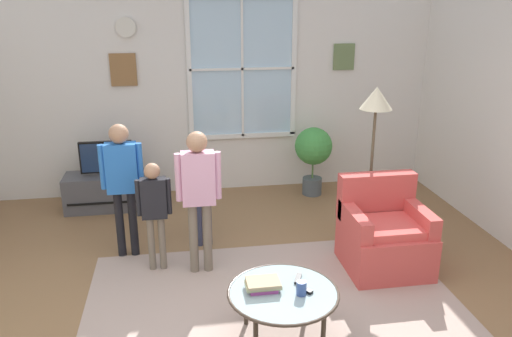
{
  "coord_description": "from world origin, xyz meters",
  "views": [
    {
      "loc": [
        -0.46,
        -3.36,
        2.49
      ],
      "look_at": [
        0.2,
        0.78,
        1.08
      ],
      "focal_mm": 35.64,
      "sensor_mm": 36.0,
      "label": 1
    }
  ],
  "objects_px": {
    "book_stack": "(263,285)",
    "person_black_shirt": "(154,204)",
    "person_blue_shirt": "(122,176)",
    "potted_plant_by_window": "(313,151)",
    "television": "(106,157)",
    "remote_near_cup": "(298,279)",
    "person_pink_shirt": "(199,186)",
    "coffee_table": "(283,294)",
    "remote_near_books": "(305,289)",
    "tv_stand": "(110,191)",
    "person_green_shirt": "(203,187)",
    "floor_lamp": "(375,114)",
    "armchair": "(384,235)",
    "cup": "(301,288)"
  },
  "relations": [
    {
      "from": "television",
      "to": "person_green_shirt",
      "type": "relative_size",
      "value": 0.59
    },
    {
      "from": "cup",
      "to": "remote_near_cup",
      "type": "height_order",
      "value": "cup"
    },
    {
      "from": "tv_stand",
      "to": "person_black_shirt",
      "type": "relative_size",
      "value": 0.98
    },
    {
      "from": "person_green_shirt",
      "to": "tv_stand",
      "type": "bearing_deg",
      "value": 132.56
    },
    {
      "from": "person_green_shirt",
      "to": "person_black_shirt",
      "type": "xyz_separation_m",
      "value": [
        -0.47,
        -0.43,
        0.01
      ]
    },
    {
      "from": "person_green_shirt",
      "to": "person_blue_shirt",
      "type": "bearing_deg",
      "value": -172.99
    },
    {
      "from": "remote_near_books",
      "to": "person_blue_shirt",
      "type": "distance_m",
      "value": 2.18
    },
    {
      "from": "book_stack",
      "to": "person_blue_shirt",
      "type": "bearing_deg",
      "value": 126.05
    },
    {
      "from": "person_green_shirt",
      "to": "person_pink_shirt",
      "type": "relative_size",
      "value": 0.76
    },
    {
      "from": "television",
      "to": "person_black_shirt",
      "type": "relative_size",
      "value": 0.58
    },
    {
      "from": "book_stack",
      "to": "remote_near_cup",
      "type": "bearing_deg",
      "value": 17.76
    },
    {
      "from": "remote_near_cup",
      "to": "person_blue_shirt",
      "type": "height_order",
      "value": "person_blue_shirt"
    },
    {
      "from": "person_blue_shirt",
      "to": "person_black_shirt",
      "type": "height_order",
      "value": "person_blue_shirt"
    },
    {
      "from": "remote_near_books",
      "to": "person_black_shirt",
      "type": "bearing_deg",
      "value": 131.61
    },
    {
      "from": "book_stack",
      "to": "floor_lamp",
      "type": "bearing_deg",
      "value": 46.15
    },
    {
      "from": "television",
      "to": "remote_near_cup",
      "type": "bearing_deg",
      "value": -57.69
    },
    {
      "from": "tv_stand",
      "to": "television",
      "type": "xyz_separation_m",
      "value": [
        0.0,
        -0.0,
        0.44
      ]
    },
    {
      "from": "cup",
      "to": "person_pink_shirt",
      "type": "relative_size",
      "value": 0.08
    },
    {
      "from": "armchair",
      "to": "person_pink_shirt",
      "type": "height_order",
      "value": "person_pink_shirt"
    },
    {
      "from": "person_green_shirt",
      "to": "remote_near_cup",
      "type": "bearing_deg",
      "value": -67.69
    },
    {
      "from": "person_blue_shirt",
      "to": "potted_plant_by_window",
      "type": "height_order",
      "value": "person_blue_shirt"
    },
    {
      "from": "television",
      "to": "floor_lamp",
      "type": "distance_m",
      "value": 3.22
    },
    {
      "from": "person_pink_shirt",
      "to": "potted_plant_by_window",
      "type": "bearing_deg",
      "value": 48.68
    },
    {
      "from": "book_stack",
      "to": "person_black_shirt",
      "type": "xyz_separation_m",
      "value": [
        -0.82,
        1.21,
        0.2
      ]
    },
    {
      "from": "person_green_shirt",
      "to": "person_black_shirt",
      "type": "relative_size",
      "value": 0.98
    },
    {
      "from": "book_stack",
      "to": "person_black_shirt",
      "type": "height_order",
      "value": "person_black_shirt"
    },
    {
      "from": "remote_near_cup",
      "to": "person_green_shirt",
      "type": "xyz_separation_m",
      "value": [
        -0.63,
        1.54,
        0.22
      ]
    },
    {
      "from": "tv_stand",
      "to": "person_pink_shirt",
      "type": "xyz_separation_m",
      "value": [
        1.03,
        -1.72,
        0.64
      ]
    },
    {
      "from": "television",
      "to": "remote_near_books",
      "type": "relative_size",
      "value": 4.44
    },
    {
      "from": "coffee_table",
      "to": "person_black_shirt",
      "type": "xyz_separation_m",
      "value": [
        -0.96,
        1.26,
        0.27
      ]
    },
    {
      "from": "tv_stand",
      "to": "remote_near_books",
      "type": "bearing_deg",
      "value": -58.89
    },
    {
      "from": "cup",
      "to": "floor_lamp",
      "type": "relative_size",
      "value": 0.06
    },
    {
      "from": "remote_near_cup",
      "to": "person_green_shirt",
      "type": "relative_size",
      "value": 0.13
    },
    {
      "from": "tv_stand",
      "to": "book_stack",
      "type": "bearing_deg",
      "value": -63.04
    },
    {
      "from": "remote_near_cup",
      "to": "person_pink_shirt",
      "type": "height_order",
      "value": "person_pink_shirt"
    },
    {
      "from": "coffee_table",
      "to": "floor_lamp",
      "type": "distance_m",
      "value": 2.16
    },
    {
      "from": "armchair",
      "to": "remote_near_books",
      "type": "relative_size",
      "value": 6.21
    },
    {
      "from": "television",
      "to": "book_stack",
      "type": "distance_m",
      "value": 3.18
    },
    {
      "from": "armchair",
      "to": "remote_near_cup",
      "type": "relative_size",
      "value": 6.21
    },
    {
      "from": "television",
      "to": "floor_lamp",
      "type": "xyz_separation_m",
      "value": [
        2.81,
        -1.4,
        0.74
      ]
    },
    {
      "from": "armchair",
      "to": "television",
      "type": "bearing_deg",
      "value": 145.53
    },
    {
      "from": "tv_stand",
      "to": "person_black_shirt",
      "type": "bearing_deg",
      "value": -69.1
    },
    {
      "from": "book_stack",
      "to": "tv_stand",
      "type": "bearing_deg",
      "value": 116.96
    },
    {
      "from": "book_stack",
      "to": "person_green_shirt",
      "type": "bearing_deg",
      "value": 101.86
    },
    {
      "from": "book_stack",
      "to": "floor_lamp",
      "type": "xyz_separation_m",
      "value": [
        1.37,
        1.43,
        0.93
      ]
    },
    {
      "from": "television",
      "to": "remote_near_cup",
      "type": "height_order",
      "value": "television"
    },
    {
      "from": "coffee_table",
      "to": "remote_near_books",
      "type": "distance_m",
      "value": 0.17
    },
    {
      "from": "person_blue_shirt",
      "to": "potted_plant_by_window",
      "type": "relative_size",
      "value": 1.51
    },
    {
      "from": "book_stack",
      "to": "potted_plant_by_window",
      "type": "xyz_separation_m",
      "value": [
        1.17,
        2.9,
        0.13
      ]
    },
    {
      "from": "person_pink_shirt",
      "to": "person_black_shirt",
      "type": "relative_size",
      "value": 1.28
    }
  ]
}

